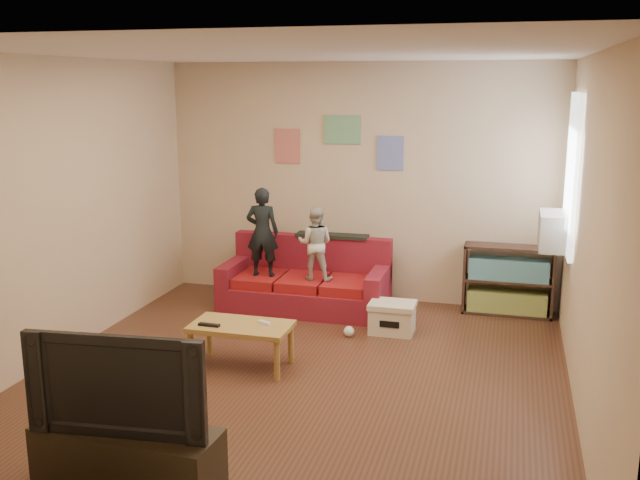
% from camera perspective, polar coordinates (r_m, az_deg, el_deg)
% --- Properties ---
extents(room_shell, '(4.52, 5.02, 2.72)m').
position_cam_1_polar(room_shell, '(5.76, -2.09, 1.24)').
color(room_shell, brown).
rests_on(room_shell, ground).
extents(sofa, '(1.82, 0.84, 0.80)m').
position_cam_1_polar(sofa, '(7.96, -1.09, -3.56)').
color(sofa, maroon).
rests_on(sofa, ground).
extents(child_a, '(0.38, 0.27, 0.98)m').
position_cam_1_polar(child_a, '(7.80, -4.63, 0.64)').
color(child_a, black).
rests_on(child_a, sofa).
extents(child_b, '(0.40, 0.32, 0.80)m').
position_cam_1_polar(child_b, '(7.64, -0.38, -0.29)').
color(child_b, beige).
rests_on(child_b, sofa).
extents(coffee_table, '(0.88, 0.48, 0.40)m').
position_cam_1_polar(coffee_table, '(6.36, -6.33, -7.19)').
color(coffee_table, '#B58D43').
rests_on(coffee_table, ground).
extents(remote, '(0.20, 0.06, 0.02)m').
position_cam_1_polar(remote, '(6.32, -8.86, -6.73)').
color(remote, black).
rests_on(remote, coffee_table).
extents(game_controller, '(0.13, 0.08, 0.03)m').
position_cam_1_polar(game_controller, '(6.31, -4.47, -6.62)').
color(game_controller, white).
rests_on(game_controller, coffee_table).
extents(bookshelf, '(0.95, 0.29, 0.76)m').
position_cam_1_polar(bookshelf, '(7.98, 14.79, -3.41)').
color(bookshelf, '#3E291F').
rests_on(bookshelf, ground).
extents(window, '(0.04, 1.08, 1.48)m').
position_cam_1_polar(window, '(7.11, 19.51, 5.06)').
color(window, white).
rests_on(window, room_shell).
extents(ac_unit, '(0.28, 0.55, 0.35)m').
position_cam_1_polar(ac_unit, '(7.19, 18.23, 0.70)').
color(ac_unit, '#B7B2A3').
rests_on(ac_unit, window).
extents(artwork_left, '(0.30, 0.01, 0.40)m').
position_cam_1_polar(artwork_left, '(8.31, -2.63, 7.51)').
color(artwork_left, '#D87266').
rests_on(artwork_left, room_shell).
extents(artwork_center, '(0.42, 0.01, 0.32)m').
position_cam_1_polar(artwork_center, '(8.12, 1.78, 8.82)').
color(artwork_center, '#72B27F').
rests_on(artwork_center, room_shell).
extents(artwork_right, '(0.30, 0.01, 0.38)m').
position_cam_1_polar(artwork_right, '(8.03, 5.62, 6.93)').
color(artwork_right, '#727FCC').
rests_on(artwork_right, room_shell).
extents(file_box, '(0.46, 0.35, 0.32)m').
position_cam_1_polar(file_box, '(7.24, 5.80, -6.18)').
color(file_box, '#F0E0C3').
rests_on(file_box, ground).
extents(tv_stand, '(1.18, 0.44, 0.43)m').
position_cam_1_polar(tv_stand, '(4.70, -15.10, -16.71)').
color(tv_stand, '#30281B').
rests_on(tv_stand, ground).
extents(television, '(1.11, 0.25, 0.63)m').
position_cam_1_polar(television, '(4.47, -15.50, -10.70)').
color(television, black).
rests_on(television, tv_stand).
extents(tissue, '(0.12, 0.12, 0.11)m').
position_cam_1_polar(tissue, '(7.14, 2.33, -7.32)').
color(tissue, white).
rests_on(tissue, ground).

